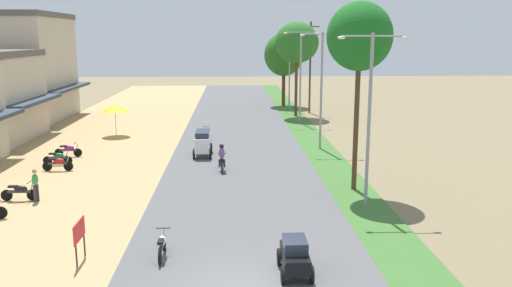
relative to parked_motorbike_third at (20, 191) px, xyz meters
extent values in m
cube|color=#3D6B2D|center=(16.51, -9.52, -0.52)|extent=(2.40, 140.00, 0.06)
cube|color=#2D3847|center=(-4.62, 15.56, 2.52)|extent=(1.20, 8.48, 0.25)
cube|color=#C6B299|center=(-9.19, 25.78, 4.25)|extent=(6.77, 10.64, 9.60)
cube|color=#2D3847|center=(-5.21, 25.78, 2.52)|extent=(1.20, 10.64, 0.25)
cube|color=#59514C|center=(-9.19, 25.78, 9.30)|extent=(6.97, 10.84, 0.50)
cylinder|color=black|center=(0.17, -2.58, -0.21)|extent=(0.56, 0.06, 0.56)
cylinder|color=black|center=(0.59, 0.00, -0.21)|extent=(0.56, 0.06, 0.56)
cylinder|color=black|center=(-0.65, 0.00, -0.21)|extent=(0.56, 0.06, 0.56)
cube|color=#333338|center=(-0.03, 0.00, -0.03)|extent=(1.12, 0.12, 0.12)
ellipsoid|color=black|center=(0.05, 0.00, 0.11)|extent=(0.64, 0.28, 0.32)
cube|color=black|center=(-0.31, 0.00, 0.23)|extent=(0.44, 0.20, 0.10)
cylinder|color=#A5A8AD|center=(0.53, 0.00, 0.06)|extent=(0.26, 0.05, 0.68)
cylinder|color=black|center=(0.47, 0.00, 0.43)|extent=(0.04, 0.54, 0.04)
cylinder|color=black|center=(0.58, 5.74, -0.21)|extent=(0.56, 0.06, 0.56)
cylinder|color=black|center=(-0.66, 5.74, -0.21)|extent=(0.56, 0.06, 0.56)
cube|color=#333338|center=(-0.04, 5.74, -0.03)|extent=(1.12, 0.12, 0.12)
ellipsoid|color=red|center=(0.04, 5.74, 0.11)|extent=(0.64, 0.28, 0.32)
cube|color=black|center=(-0.32, 5.74, 0.23)|extent=(0.44, 0.20, 0.10)
cylinder|color=#A5A8AD|center=(0.52, 5.74, 0.06)|extent=(0.26, 0.05, 0.68)
cylinder|color=black|center=(0.46, 5.74, 0.43)|extent=(0.04, 0.54, 0.04)
cylinder|color=black|center=(0.10, 7.21, -0.21)|extent=(0.56, 0.06, 0.56)
cylinder|color=black|center=(-1.14, 7.21, -0.21)|extent=(0.56, 0.06, 0.56)
cube|color=#333338|center=(-0.52, 7.21, -0.03)|extent=(1.12, 0.12, 0.12)
ellipsoid|color=#14722D|center=(-0.44, 7.21, 0.11)|extent=(0.64, 0.28, 0.32)
cube|color=black|center=(-0.80, 7.21, 0.23)|extent=(0.44, 0.20, 0.10)
cylinder|color=#A5A8AD|center=(0.04, 7.21, 0.06)|extent=(0.26, 0.05, 0.68)
cylinder|color=black|center=(-0.02, 7.21, 0.43)|extent=(0.04, 0.54, 0.04)
cylinder|color=black|center=(0.06, 9.47, -0.21)|extent=(0.56, 0.06, 0.56)
cylinder|color=black|center=(-1.18, 9.47, -0.21)|extent=(0.56, 0.06, 0.56)
cube|color=#333338|center=(-0.56, 9.47, -0.03)|extent=(1.12, 0.12, 0.12)
ellipsoid|color=#8C1E8C|center=(-0.48, 9.47, 0.11)|extent=(0.64, 0.28, 0.32)
cube|color=black|center=(-0.84, 9.47, 0.23)|extent=(0.44, 0.20, 0.10)
cylinder|color=#A5A8AD|center=(0.00, 9.47, 0.06)|extent=(0.26, 0.05, 0.68)
cylinder|color=black|center=(-0.06, 9.47, 0.43)|extent=(0.04, 0.54, 0.04)
cylinder|color=#262628|center=(4.91, -7.70, -0.09)|extent=(0.06, 0.06, 0.80)
cylinder|color=#262628|center=(4.91, -6.70, -0.09)|extent=(0.06, 0.06, 0.80)
cube|color=red|center=(4.91, -7.20, 0.66)|extent=(0.04, 1.30, 0.70)
cylinder|color=#99999E|center=(1.00, 16.92, 0.56)|extent=(0.05, 0.05, 2.10)
cone|color=gold|center=(1.00, 16.92, 1.76)|extent=(2.20, 2.20, 0.55)
cylinder|color=#33333D|center=(0.86, -0.07, -0.08)|extent=(0.14, 0.14, 0.82)
cylinder|color=#33333D|center=(0.80, -0.24, -0.08)|extent=(0.14, 0.14, 0.82)
ellipsoid|color=#338C3F|center=(0.83, -0.15, 0.61)|extent=(0.35, 0.42, 0.56)
sphere|color=#9E7556|center=(0.83, -0.15, 1.02)|extent=(0.22, 0.22, 0.22)
cylinder|color=#4C351E|center=(16.68, 1.21, 2.96)|extent=(0.26, 0.26, 6.91)
ellipsoid|color=#1A641F|center=(16.68, 1.21, 7.36)|extent=(3.27, 3.27, 3.43)
cylinder|color=#4C351E|center=(16.77, 26.96, 2.59)|extent=(0.28, 0.28, 6.17)
ellipsoid|color=#286723|center=(16.77, 26.96, 6.77)|extent=(4.32, 4.32, 4.01)
cylinder|color=#4C351E|center=(16.32, 34.96, 1.76)|extent=(0.41, 0.41, 4.50)
ellipsoid|color=#26601E|center=(16.32, 34.96, 5.34)|extent=(4.48, 4.48, 4.83)
cylinder|color=gray|center=(16.61, -1.51, 3.51)|extent=(0.16, 0.16, 8.01)
cylinder|color=gray|center=(15.91, -1.51, 7.37)|extent=(1.40, 0.08, 0.08)
ellipsoid|color=silver|center=(15.21, -1.51, 7.30)|extent=(0.36, 0.20, 0.14)
cylinder|color=gray|center=(17.31, -1.51, 7.37)|extent=(1.40, 0.08, 0.08)
ellipsoid|color=silver|center=(18.01, -1.51, 7.30)|extent=(0.36, 0.20, 0.14)
cylinder|color=gray|center=(16.61, 11.35, 3.59)|extent=(0.16, 0.16, 8.16)
cylinder|color=gray|center=(15.91, 11.35, 7.52)|extent=(1.40, 0.08, 0.08)
ellipsoid|color=silver|center=(15.21, 11.35, 7.45)|extent=(0.36, 0.20, 0.14)
cylinder|color=gray|center=(17.31, 11.35, 7.52)|extent=(1.40, 0.08, 0.08)
ellipsoid|color=silver|center=(18.01, 11.35, 7.45)|extent=(0.36, 0.20, 0.14)
cylinder|color=gray|center=(16.61, 22.54, 3.69)|extent=(0.16, 0.16, 8.37)
cylinder|color=gray|center=(15.91, 22.54, 7.73)|extent=(1.40, 0.08, 0.08)
ellipsoid|color=silver|center=(15.21, 22.54, 7.66)|extent=(0.36, 0.20, 0.14)
cylinder|color=gray|center=(17.31, 22.54, 7.73)|extent=(1.40, 0.08, 0.08)
ellipsoid|color=silver|center=(18.01, 22.54, 7.66)|extent=(0.36, 0.20, 0.14)
cylinder|color=gray|center=(16.61, 31.57, 3.11)|extent=(0.16, 0.16, 7.21)
cylinder|color=gray|center=(15.91, 31.57, 6.57)|extent=(1.40, 0.08, 0.08)
ellipsoid|color=silver|center=(15.21, 31.57, 6.50)|extent=(0.36, 0.20, 0.14)
cylinder|color=gray|center=(17.31, 31.57, 6.57)|extent=(1.40, 0.08, 0.08)
ellipsoid|color=silver|center=(18.01, 31.57, 6.50)|extent=(0.36, 0.20, 0.14)
cylinder|color=brown|center=(18.52, 29.40, 4.15)|extent=(0.20, 0.20, 9.40)
cube|color=#473323|center=(18.52, 29.40, 8.35)|extent=(1.80, 0.10, 0.10)
cube|color=black|center=(12.38, -8.60, 0.11)|extent=(0.84, 1.95, 0.50)
cube|color=#232B38|center=(12.38, -8.55, 0.56)|extent=(0.77, 1.10, 0.40)
cylinder|color=black|center=(12.85, -9.30, -0.17)|extent=(0.10, 0.60, 0.60)
cylinder|color=black|center=(11.91, -9.30, -0.17)|extent=(0.10, 0.60, 0.60)
cylinder|color=black|center=(12.85, -7.90, -0.17)|extent=(0.10, 0.60, 0.60)
cylinder|color=black|center=(11.91, -7.90, -0.17)|extent=(0.10, 0.60, 0.60)
cube|color=silver|center=(8.37, 9.25, 0.38)|extent=(0.95, 2.40, 0.95)
cube|color=#232B38|center=(8.37, 9.35, 1.03)|extent=(0.87, 2.00, 0.35)
cylinder|color=black|center=(7.84, 10.12, -0.13)|extent=(0.12, 0.68, 0.68)
cylinder|color=black|center=(8.91, 10.12, -0.13)|extent=(0.12, 0.68, 0.68)
cylinder|color=black|center=(7.84, 8.39, -0.13)|extent=(0.12, 0.68, 0.68)
cylinder|color=black|center=(8.91, 8.39, -0.13)|extent=(0.12, 0.68, 0.68)
cylinder|color=black|center=(7.77, -6.43, -0.19)|extent=(0.06, 0.56, 0.56)
cylinder|color=black|center=(7.77, -7.67, -0.19)|extent=(0.06, 0.56, 0.56)
cube|color=#333338|center=(7.77, -7.05, -0.01)|extent=(0.12, 1.12, 0.12)
ellipsoid|color=silver|center=(7.77, -6.97, 0.13)|extent=(0.28, 0.64, 0.32)
cube|color=black|center=(7.77, -7.33, 0.25)|extent=(0.20, 0.44, 0.10)
cylinder|color=#A5A8AD|center=(7.77, -6.49, 0.08)|extent=(0.05, 0.26, 0.68)
cylinder|color=black|center=(7.77, -6.55, 0.45)|extent=(0.54, 0.04, 0.04)
cylinder|color=black|center=(9.71, 5.86, -0.19)|extent=(0.06, 0.56, 0.56)
cylinder|color=black|center=(9.71, 4.62, -0.19)|extent=(0.06, 0.56, 0.56)
cube|color=#333338|center=(9.71, 5.24, -0.01)|extent=(0.12, 1.12, 0.12)
ellipsoid|color=#1E4CA5|center=(9.71, 5.32, 0.13)|extent=(0.28, 0.64, 0.32)
cube|color=black|center=(9.71, 4.96, 0.25)|extent=(0.20, 0.44, 0.10)
cylinder|color=#A5A8AD|center=(9.71, 5.80, 0.08)|extent=(0.05, 0.26, 0.68)
cylinder|color=black|center=(9.71, 5.74, 0.45)|extent=(0.54, 0.04, 0.04)
ellipsoid|color=#724C8C|center=(9.71, 5.04, 0.65)|extent=(0.36, 0.28, 0.64)
sphere|color=black|center=(9.71, 5.08, 1.05)|extent=(0.28, 0.28, 0.28)
cylinder|color=#2D2D38|center=(9.57, 5.14, 0.01)|extent=(0.12, 0.12, 0.48)
cylinder|color=#2D2D38|center=(9.85, 5.14, 0.01)|extent=(0.12, 0.12, 0.48)
cylinder|color=black|center=(8.28, 15.48, -0.19)|extent=(0.06, 0.56, 0.56)
cylinder|color=black|center=(8.28, 14.24, -0.19)|extent=(0.06, 0.56, 0.56)
cube|color=#333338|center=(8.28, 14.86, -0.01)|extent=(0.12, 1.12, 0.12)
ellipsoid|color=orange|center=(8.28, 14.94, 0.13)|extent=(0.28, 0.64, 0.32)
cube|color=black|center=(8.28, 14.58, 0.25)|extent=(0.20, 0.44, 0.10)
cylinder|color=#A5A8AD|center=(8.28, 15.42, 0.08)|extent=(0.05, 0.26, 0.68)
cylinder|color=black|center=(8.28, 15.36, 0.45)|extent=(0.54, 0.04, 0.04)
camera|label=1|loc=(10.32, -24.75, 7.35)|focal=36.48mm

